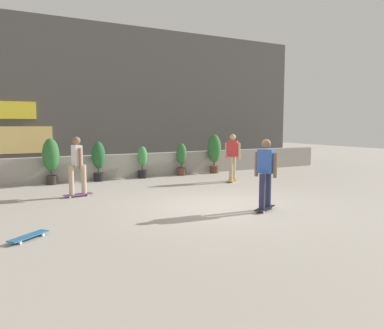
{
  "coord_description": "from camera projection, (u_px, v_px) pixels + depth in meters",
  "views": [
    {
      "loc": [
        -5.05,
        -7.94,
        2.04
      ],
      "look_at": [
        0.0,
        1.5,
        0.9
      ],
      "focal_mm": 35.49,
      "sensor_mm": 36.0,
      "label": 1
    }
  ],
  "objects": [
    {
      "name": "ground_plane",
      "position": [
        220.0,
        206.0,
        9.54
      ],
      "size": [
        48.0,
        48.0,
        0.0
      ],
      "primitive_type": "plane",
      "color": "#A8A093"
    },
    {
      "name": "planter_wall",
      "position": [
        138.0,
        165.0,
        14.76
      ],
      "size": [
        18.0,
        0.4,
        0.9
      ],
      "primitive_type": "cube",
      "color": "gray",
      "rests_on": "ground"
    },
    {
      "name": "building_backdrop",
      "position": [
        107.0,
        99.0,
        17.96
      ],
      "size": [
        20.0,
        2.08,
        6.5
      ],
      "color": "#4C4947",
      "rests_on": "ground"
    },
    {
      "name": "potted_plant_0",
      "position": [
        51.0,
        157.0,
        12.79
      ],
      "size": [
        0.55,
        0.55,
        1.57
      ],
      "color": "#2D2823",
      "rests_on": "ground"
    },
    {
      "name": "potted_plant_1",
      "position": [
        98.0,
        158.0,
        13.55
      ],
      "size": [
        0.48,
        0.48,
        1.43
      ],
      "color": "black",
      "rests_on": "ground"
    },
    {
      "name": "potted_plant_2",
      "position": [
        142.0,
        161.0,
        14.36
      ],
      "size": [
        0.37,
        0.37,
        1.21
      ],
      "color": "black",
      "rests_on": "ground"
    },
    {
      "name": "potted_plant_3",
      "position": [
        182.0,
        158.0,
        15.13
      ],
      "size": [
        0.4,
        0.4,
        1.28
      ],
      "color": "brown",
      "rests_on": "ground"
    },
    {
      "name": "potted_plant_4",
      "position": [
        214.0,
        150.0,
        15.82
      ],
      "size": [
        0.57,
        0.57,
        1.61
      ],
      "color": "brown",
      "rests_on": "ground"
    },
    {
      "name": "skater_by_wall_right",
      "position": [
        266.0,
        171.0,
        8.88
      ],
      "size": [
        0.8,
        0.55,
        1.7
      ],
      "color": "black",
      "rests_on": "ground"
    },
    {
      "name": "skater_foreground",
      "position": [
        233.0,
        155.0,
        13.45
      ],
      "size": [
        0.74,
        0.67,
        1.7
      ],
      "color": "#BF8C26",
      "rests_on": "ground"
    },
    {
      "name": "skater_far_left",
      "position": [
        77.0,
        164.0,
        10.62
      ],
      "size": [
        0.82,
        0.55,
        1.7
      ],
      "color": "#72338C",
      "rests_on": "ground"
    },
    {
      "name": "skateboard_near_camera",
      "position": [
        29.0,
        236.0,
        6.73
      ],
      "size": [
        0.74,
        0.66,
        0.08
      ],
      "color": "#266699",
      "rests_on": "ground"
    }
  ]
}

